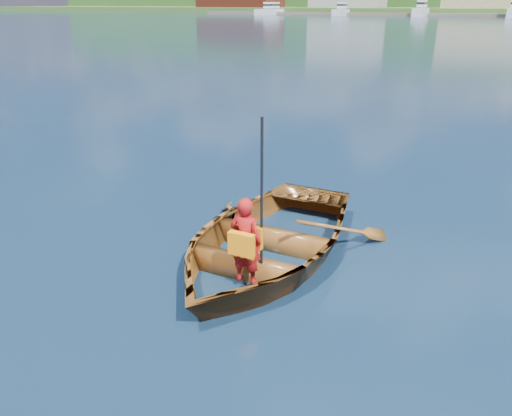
{
  "coord_description": "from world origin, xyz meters",
  "views": [
    {
      "loc": [
        1.75,
        -6.45,
        3.48
      ],
      "look_at": [
        -1.2,
        -0.53,
        0.76
      ],
      "focal_mm": 35.0,
      "sensor_mm": 36.0,
      "label": 1
    }
  ],
  "objects": [
    {
      "name": "dock",
      "position": [
        -10.72,
        148.0,
        0.4
      ],
      "size": [
        160.03,
        10.31,
        0.8
      ],
      "color": "brown",
      "rests_on": "ground"
    },
    {
      "name": "rowboat",
      "position": [
        -1.05,
        -0.53,
        0.29
      ],
      "size": [
        3.06,
        4.27,
        0.88
      ],
      "color": "brown",
      "rests_on": "ground"
    },
    {
      "name": "child_paddler",
      "position": [
        -0.9,
        -1.43,
        0.7
      ],
      "size": [
        0.43,
        0.34,
        2.16
      ],
      "color": "#B01414",
      "rests_on": "ground"
    },
    {
      "name": "ground",
      "position": [
        0.0,
        0.0,
        0.0
      ],
      "size": [
        600.0,
        600.0,
        0.0
      ],
      "color": "#0F213C",
      "rests_on": "ground"
    }
  ]
}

